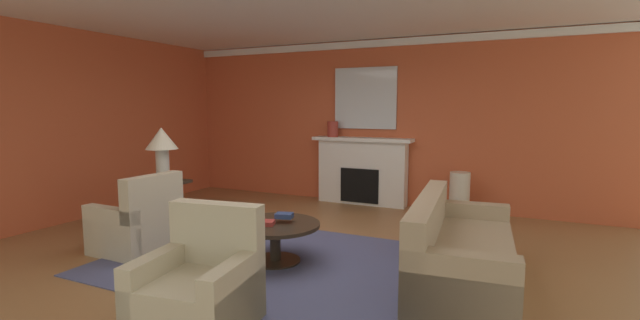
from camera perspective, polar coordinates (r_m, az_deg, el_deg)
name	(u,v)px	position (r m, az deg, el deg)	size (l,w,h in m)	color
ground_plane	(290,255)	(5.33, -3.87, -12.10)	(9.76, 9.76, 0.00)	olive
wall_fireplace	(377,123)	(7.98, 7.36, 4.78)	(8.11, 0.12, 2.90)	#C65633
wall_window	(86,125)	(7.85, -27.89, 4.01)	(0.12, 6.86, 2.90)	#C65633
ceiling_panel	(301,3)	(5.44, -2.49, 19.55)	(8.11, 6.86, 0.06)	white
crown_moulding	(377,44)	(7.97, 7.33, 14.64)	(8.11, 0.08, 0.12)	white
area_rug	(276,262)	(5.12, -5.74, -12.87)	(3.68, 2.68, 0.01)	#4C517A
fireplace	(362,173)	(7.93, 5.42, -1.63)	(1.80, 0.35, 1.19)	white
mantel_mirror	(365,98)	(7.96, 5.83, 7.91)	(1.14, 0.04, 1.08)	silver
sofa	(459,254)	(4.63, 17.40, -11.49)	(1.09, 2.17, 0.85)	tan
armchair_near_window	(138,226)	(5.80, -22.39, -7.90)	(0.82, 0.82, 0.95)	#C1B293
armchair_facing_fireplace	(200,291)	(3.72, -15.22, -15.95)	(0.90, 0.90, 0.95)	#C1B293
coffee_table	(275,233)	(5.02, -5.79, -9.33)	(1.00, 1.00, 0.45)	#2D2319
side_table	(164,202)	(6.62, -19.40, -5.14)	(0.56, 0.56, 0.70)	#2D2319
table_lamp	(162,144)	(6.50, -19.69, 1.99)	(0.44, 0.44, 0.75)	beige
vase_mantel_left	(333,129)	(8.01, 1.66, 4.00)	(0.20, 0.20, 0.28)	#9E3328
vase_tall_corner	(459,195)	(7.26, 17.49, -4.33)	(0.31, 0.31, 0.72)	beige
book_red_cover	(265,223)	(4.91, -7.07, -8.02)	(0.20, 0.16, 0.05)	maroon
book_art_folio	(284,216)	(5.00, -4.63, -7.13)	(0.19, 0.14, 0.05)	navy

